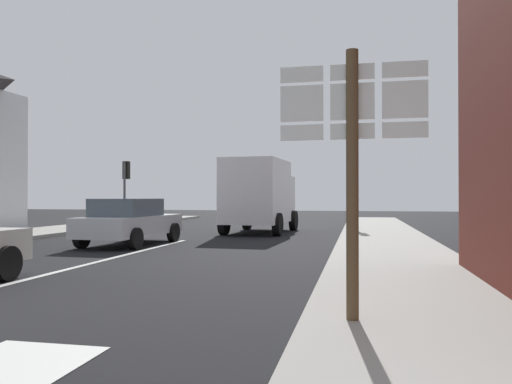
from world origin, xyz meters
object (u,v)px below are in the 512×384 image
at_px(sedan_far, 130,221).
at_px(traffic_light_far_left, 126,178).
at_px(delivery_truck, 260,194).
at_px(traffic_light_far_right, 350,170).
at_px(route_sign_post, 352,155).

height_order(sedan_far, traffic_light_far_left, traffic_light_far_left).
distance_m(delivery_truck, traffic_light_far_right, 4.54).
distance_m(delivery_truck, route_sign_post, 15.48).
xyz_separation_m(route_sign_post, traffic_light_far_left, (-11.54, 17.70, 0.47)).
bearing_deg(traffic_light_far_right, sedan_far, -129.09).
relative_size(delivery_truck, traffic_light_far_right, 1.38).
distance_m(sedan_far, traffic_light_far_right, 10.92).
distance_m(sedan_far, delivery_truck, 6.79).
bearing_deg(delivery_truck, sedan_far, -116.66).
bearing_deg(delivery_truck, traffic_light_far_right, 31.73).
bearing_deg(sedan_far, delivery_truck, 63.34).
bearing_deg(delivery_truck, traffic_light_far_left, 159.76).
relative_size(route_sign_post, traffic_light_far_right, 0.86).
height_order(sedan_far, traffic_light_far_right, traffic_light_far_right).
bearing_deg(traffic_light_far_left, delivery_truck, -20.24).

